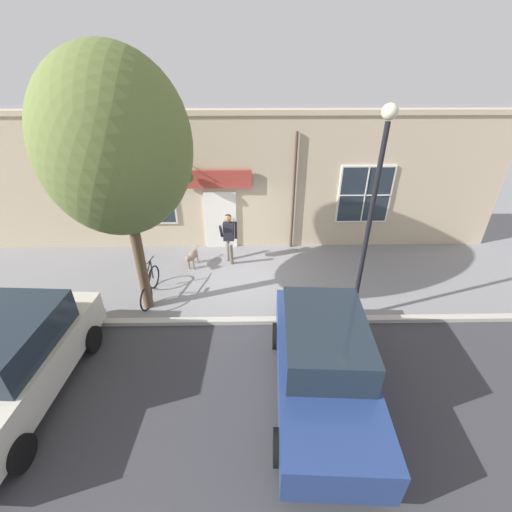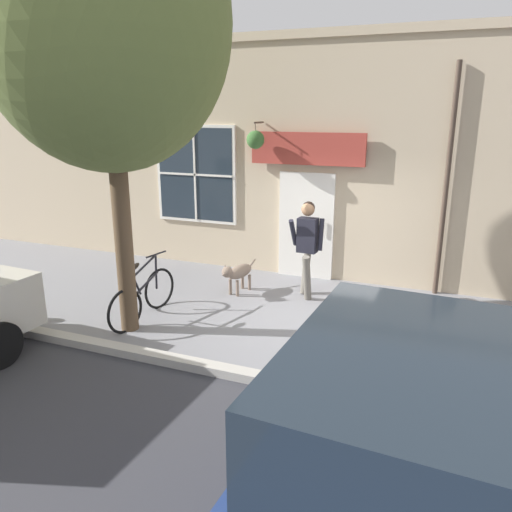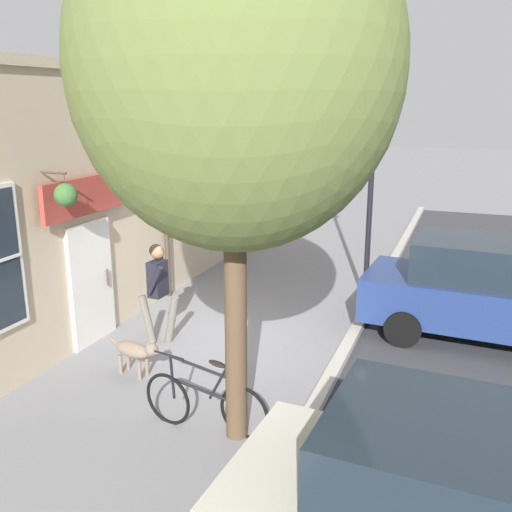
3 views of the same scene
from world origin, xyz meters
The scene contains 8 objects.
ground_plane centered at (0.00, 0.00, 0.00)m, with size 90.00×90.00×0.00m, color gray.
storefront_facade centered at (-2.34, 0.01, 2.33)m, with size 0.95×18.00×4.64m.
pedestrian_walking centered at (-1.07, -0.27, 1.05)m, with size 0.71×0.57×1.74m.
dog_on_leash centered at (-0.78, -1.48, 0.40)m, with size 1.05×0.39×0.63m.
street_tree_by_curb centered at (1.28, -2.43, 4.25)m, with size 3.59×3.23×6.35m.
leaning_bicycle centered at (0.82, -2.44, 0.38)m, with size 1.74×0.22×1.01m.
parked_car_mid_block centered at (4.16, 1.84, 0.88)m, with size 4.39×2.12×1.75m.
street_lamp centered at (1.83, 3.14, 3.40)m, with size 0.32×0.32×5.27m.
Camera 3 is at (3.70, -8.19, 4.03)m, focal length 40.00 mm.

